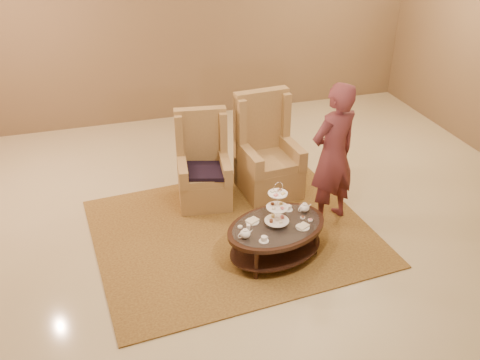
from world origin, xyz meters
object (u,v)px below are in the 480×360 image
object	(u,v)px
tea_table	(276,231)
armchair_left	(203,172)
armchair_right	(266,159)
person	(333,155)

from	to	relation	value
tea_table	armchair_left	distance (m)	1.48
tea_table	armchair_left	xyz separation A→B (m)	(-0.47, 1.40, 0.06)
armchair_right	person	xyz separation A→B (m)	(0.49, -0.89, 0.43)
armchair_left	person	distance (m)	1.66
person	tea_table	bearing A→B (deg)	14.63
tea_table	person	size ratio (longest dim) A/B	0.75
tea_table	armchair_right	distance (m)	1.47
armchair_left	armchair_right	bearing A→B (deg)	9.16
armchair_left	armchair_right	distance (m)	0.85
person	armchair_right	bearing A→B (deg)	-77.89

